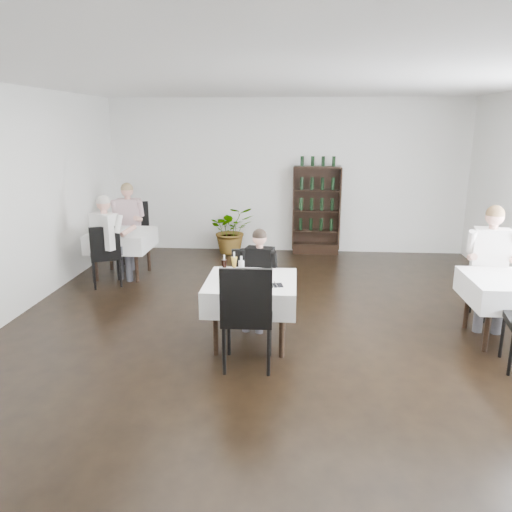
{
  "coord_description": "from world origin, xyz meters",
  "views": [
    {
      "loc": [
        0.19,
        -5.43,
        2.49
      ],
      "look_at": [
        -0.26,
        0.2,
        1.0
      ],
      "focal_mm": 35.0,
      "sensor_mm": 36.0,
      "label": 1
    }
  ],
  "objects_px": {
    "wine_shelf": "(316,211)",
    "potted_tree": "(232,230)",
    "main_table": "(251,292)",
    "diner_main": "(258,271)"
  },
  "relations": [
    {
      "from": "wine_shelf",
      "to": "potted_tree",
      "type": "xyz_separation_m",
      "value": [
        -1.67,
        -0.11,
        -0.37
      ]
    },
    {
      "from": "wine_shelf",
      "to": "main_table",
      "type": "distance_m",
      "value": 4.41
    },
    {
      "from": "potted_tree",
      "to": "diner_main",
      "type": "xyz_separation_m",
      "value": [
        0.81,
        -3.67,
        0.25
      ]
    },
    {
      "from": "main_table",
      "to": "diner_main",
      "type": "xyz_separation_m",
      "value": [
        0.04,
        0.53,
        0.1
      ]
    },
    {
      "from": "wine_shelf",
      "to": "potted_tree",
      "type": "distance_m",
      "value": 1.71
    },
    {
      "from": "main_table",
      "to": "potted_tree",
      "type": "distance_m",
      "value": 4.27
    },
    {
      "from": "main_table",
      "to": "wine_shelf",
      "type": "bearing_deg",
      "value": 78.22
    },
    {
      "from": "wine_shelf",
      "to": "diner_main",
      "type": "bearing_deg",
      "value": -102.81
    },
    {
      "from": "wine_shelf",
      "to": "diner_main",
      "type": "relative_size",
      "value": 1.4
    },
    {
      "from": "wine_shelf",
      "to": "potted_tree",
      "type": "relative_size",
      "value": 1.85
    }
  ]
}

